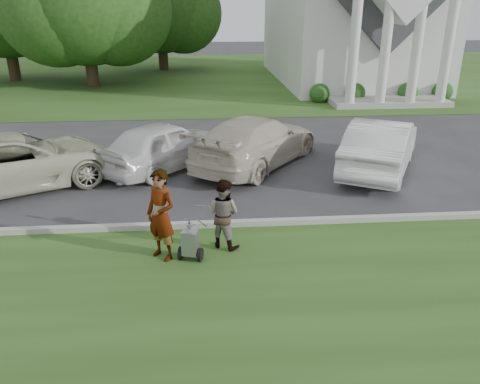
{
  "coord_description": "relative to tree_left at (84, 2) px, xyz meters",
  "views": [
    {
      "loc": [
        -0.91,
        -9.66,
        5.03
      ],
      "look_at": [
        -0.14,
        0.0,
        1.12
      ],
      "focal_mm": 35.0,
      "sensor_mm": 36.0,
      "label": 1
    }
  ],
  "objects": [
    {
      "name": "car_b",
      "position": [
        5.82,
        -16.95,
        -4.32
      ],
      "size": [
        4.48,
        4.68,
        1.58
      ],
      "primitive_type": "imported",
      "rotation": [
        0.0,
        0.0,
        2.41
      ],
      "color": "silver",
      "rests_on": "ground"
    },
    {
      "name": "person_right",
      "position": [
        7.47,
        -22.42,
        -4.32
      ],
      "size": [
        0.96,
        0.91,
        1.57
      ],
      "primitive_type": "imported",
      "rotation": [
        0.0,
        0.0,
        2.57
      ],
      "color": "#999999",
      "rests_on": "ground"
    },
    {
      "name": "car_c",
      "position": [
        8.82,
        -16.79,
        -4.3
      ],
      "size": [
        5.17,
        5.87,
        1.63
      ],
      "primitive_type": "imported",
      "rotation": [
        0.0,
        0.0,
        2.51
      ],
      "color": "beige",
      "rests_on": "ground"
    },
    {
      "name": "tree_back",
      "position": [
        4.0,
        8.0,
        -0.38
      ],
      "size": [
        9.61,
        7.6,
        8.89
      ],
      "color": "#332316",
      "rests_on": "ground"
    },
    {
      "name": "church_lawn",
      "position": [
        8.01,
        5.01,
        -5.11
      ],
      "size": [
        80.0,
        30.0,
        0.01
      ],
      "primitive_type": "cube",
      "color": "#294919",
      "rests_on": "ground"
    },
    {
      "name": "ground",
      "position": [
        8.01,
        -21.99,
        -5.11
      ],
      "size": [
        120.0,
        120.0,
        0.0
      ],
      "primitive_type": "plane",
      "color": "#333335",
      "rests_on": "ground"
    },
    {
      "name": "car_d",
      "position": [
        12.72,
        -17.68,
        -4.27
      ],
      "size": [
        3.99,
        5.32,
        1.68
      ],
      "primitive_type": "imported",
      "rotation": [
        0.0,
        0.0,
        2.64
      ],
      "color": "white",
      "rests_on": "ground"
    },
    {
      "name": "grass_strip",
      "position": [
        8.01,
        -24.99,
        -5.11
      ],
      "size": [
        80.0,
        7.0,
        0.01
      ],
      "primitive_type": "cube",
      "color": "#294919",
      "rests_on": "ground"
    },
    {
      "name": "car_a",
      "position": [
        1.72,
        -18.3,
        -4.32
      ],
      "size": [
        6.27,
        4.97,
        1.58
      ],
      "primitive_type": "imported",
      "rotation": [
        0.0,
        0.0,
        2.05
      ],
      "color": "beige",
      "rests_on": "ground"
    },
    {
      "name": "striping_cart",
      "position": [
        6.76,
        -22.95,
        -4.72
      ],
      "size": [
        0.66,
        1.05,
        0.91
      ],
      "rotation": [
        0.0,
        0.0,
        -0.28
      ],
      "color": "black",
      "rests_on": "ground"
    },
    {
      "name": "curb",
      "position": [
        8.01,
        -21.44,
        -5.04
      ],
      "size": [
        80.0,
        0.18,
        0.15
      ],
      "primitive_type": "cube",
      "color": "#9E9E93",
      "rests_on": "ground"
    },
    {
      "name": "person_left",
      "position": [
        6.17,
        -22.82,
        -4.13
      ],
      "size": [
        0.85,
        0.82,
        1.96
      ],
      "primitive_type": "imported",
      "rotation": [
        0.0,
        0.0,
        -0.71
      ],
      "color": "#999999",
      "rests_on": "ground"
    },
    {
      "name": "parking_meter_near",
      "position": [
        6.14,
        -21.96,
        -4.25
      ],
      "size": [
        0.1,
        0.09,
        1.37
      ],
      "color": "gray",
      "rests_on": "ground"
    },
    {
      "name": "tree_left",
      "position": [
        0.0,
        0.0,
        0.0
      ],
      "size": [
        10.63,
        8.4,
        9.71
      ],
      "color": "#332316",
      "rests_on": "ground"
    }
  ]
}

